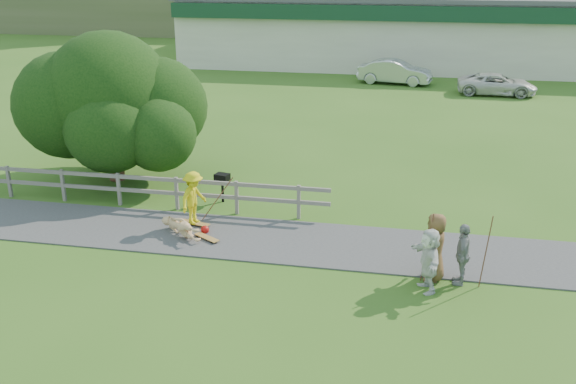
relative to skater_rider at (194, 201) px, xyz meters
The scene contains 19 objects.
ground 2.45m from the skater_rider, 64.62° to the right, with size 260.00×260.00×0.00m, color #315B1A.
path 1.40m from the skater_rider, 30.58° to the right, with size 34.00×3.00×0.04m, color #333336.
fence 3.83m from the skater_rider, 161.48° to the left, with size 15.05×0.10×1.10m.
strip_mall 33.28m from the skater_rider, 81.37° to the left, with size 32.50×10.75×5.10m.
skater_rider is the anchor object (origin of this frame).
skater_fallen 1.00m from the skater_rider, 98.10° to the right, with size 1.63×0.39×0.60m, color tan.
spectator_b 8.03m from the skater_rider, 15.74° to the right, with size 0.94×0.39×1.61m, color gray.
spectator_c 7.35m from the skater_rider, 16.33° to the right, with size 0.86×0.56×1.77m, color brown.
spectator_d 7.41m from the skater_rider, 21.33° to the right, with size 1.51×0.48×1.63m, color silver.
car_silver 25.41m from the skater_rider, 78.74° to the left, with size 1.63×4.68×1.54m, color #B2B5BA.
car_white 25.07m from the skater_rider, 63.79° to the left, with size 2.11×4.57×1.27m, color silver.
tree 5.73m from the skater_rider, 139.48° to the left, with size 7.23×7.23×4.15m, color black, non-canonical shape.
bbq 2.21m from the skater_rider, 83.80° to the left, with size 0.45×0.35×0.98m, color black, non-canonical shape.
longboard_rider 0.77m from the skater_rider, ahead, with size 0.97×0.24×0.11m, color #9B6933, non-canonical shape.
longboard_fallen 1.39m from the skater_rider, 54.13° to the right, with size 0.90×0.22×0.10m, color #9B6933, non-canonical shape.
helmet 0.98m from the skater_rider, 45.62° to the right, with size 0.25×0.25×0.25m, color #A4100C.
pole_rider 0.73m from the skater_rider, 33.69° to the left, with size 0.03×0.03×1.85m, color brown.
pole_spec_left 7.21m from the skater_rider, 17.99° to the right, with size 0.03×0.03×1.86m, color brown.
pole_spec_right 8.57m from the skater_rider, 15.51° to the right, with size 0.03×0.03×1.92m, color brown.
Camera 1 is at (5.30, -15.00, 7.69)m, focal length 40.00 mm.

